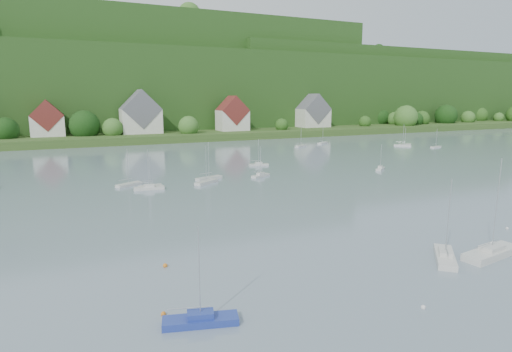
% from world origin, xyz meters
% --- Properties ---
extents(far_shore_strip, '(600.00, 60.00, 3.00)m').
position_xyz_m(far_shore_strip, '(0.00, 200.00, 1.50)').
color(far_shore_strip, '#314F1D').
rests_on(far_shore_strip, ground).
extents(forested_ridge, '(620.00, 181.22, 69.89)m').
position_xyz_m(forested_ridge, '(0.39, 268.57, 22.89)').
color(forested_ridge, '#1A3D13').
rests_on(forested_ridge, ground).
extents(village_building_1, '(12.00, 9.36, 14.00)m').
position_xyz_m(village_building_1, '(-30.00, 189.00, 8.75)').
color(village_building_1, beige).
rests_on(village_building_1, far_shore_strip).
extents(village_building_2, '(16.00, 11.44, 18.00)m').
position_xyz_m(village_building_2, '(5.00, 188.00, 10.27)').
color(village_building_2, beige).
rests_on(village_building_2, far_shore_strip).
extents(village_building_3, '(13.00, 10.40, 15.50)m').
position_xyz_m(village_building_3, '(45.00, 186.00, 9.43)').
color(village_building_3, beige).
rests_on(village_building_3, far_shore_strip).
extents(village_building_4, '(15.00, 10.40, 16.50)m').
position_xyz_m(village_building_4, '(90.00, 190.00, 9.59)').
color(village_building_4, beige).
rests_on(village_building_4, far_shore_strip).
extents(near_sailboat_1, '(6.26, 3.16, 8.14)m').
position_xyz_m(near_sailboat_1, '(-15.61, 37.59, 0.44)').
color(near_sailboat_1, navy).
rests_on(near_sailboat_1, ground).
extents(near_sailboat_3, '(6.07, 6.30, 9.23)m').
position_xyz_m(near_sailboat_3, '(13.26, 39.37, 0.47)').
color(near_sailboat_3, silver).
rests_on(near_sailboat_3, ground).
extents(near_sailboat_4, '(8.61, 3.49, 11.30)m').
position_xyz_m(near_sailboat_4, '(18.92, 37.92, 0.54)').
color(near_sailboat_4, silver).
rests_on(near_sailboat_4, ground).
extents(mooring_buoy_1, '(0.43, 0.43, 0.43)m').
position_xyz_m(mooring_buoy_1, '(2.59, 32.11, 0.00)').
color(mooring_buoy_1, silver).
rests_on(mooring_buoy_1, ground).
extents(mooring_buoy_3, '(0.50, 0.50, 0.50)m').
position_xyz_m(mooring_buoy_3, '(-15.63, 50.37, 0.00)').
color(mooring_buoy_3, orange).
rests_on(mooring_buoy_3, ground).
extents(mooring_buoy_4, '(0.40, 0.40, 0.40)m').
position_xyz_m(mooring_buoy_4, '(30.15, 43.92, 0.00)').
color(mooring_buoy_4, silver).
rests_on(mooring_buoy_4, ground).
extents(mooring_buoy_5, '(0.42, 0.42, 0.42)m').
position_xyz_m(mooring_buoy_5, '(-18.02, 40.26, 0.00)').
color(mooring_buoy_5, orange).
rests_on(mooring_buoy_5, ground).
extents(far_sailboat_cluster, '(180.98, 60.28, 8.53)m').
position_xyz_m(far_sailboat_cluster, '(6.95, 113.24, 0.36)').
color(far_sailboat_cluster, silver).
rests_on(far_sailboat_cluster, ground).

